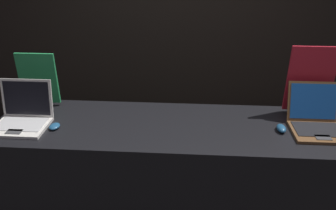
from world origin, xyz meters
TOP-DOWN VIEW (x-y plane):
  - wall_back at (0.00, 1.91)m, footprint 8.00×0.05m
  - display_counter at (0.00, 0.34)m, footprint 2.39×0.68m
  - laptop_front at (-0.98, 0.29)m, footprint 0.35×0.32m
  - mouse_front at (-0.75, 0.24)m, footprint 0.07×0.09m
  - promo_stand_front at (-0.98, 0.59)m, footprint 0.29×0.07m
  - laptop_back at (0.98, 0.36)m, footprint 0.34×0.38m
  - mouse_back at (0.75, 0.31)m, footprint 0.06×0.10m
  - promo_stand_back at (0.98, 0.59)m, footprint 0.32×0.07m

SIDE VIEW (x-z plane):
  - display_counter at x=0.00m, z-range 0.00..0.87m
  - mouse_front at x=-0.75m, z-range 0.87..0.90m
  - mouse_back at x=0.75m, z-range 0.87..0.91m
  - laptop_back at x=0.98m, z-range 0.80..1.07m
  - laptop_front at x=-0.98m, z-range 0.80..1.08m
  - promo_stand_front at x=-0.98m, z-range 0.86..1.27m
  - promo_stand_back at x=0.98m, z-range 0.86..1.36m
  - wall_back at x=0.00m, z-range 0.00..2.80m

